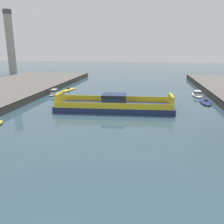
# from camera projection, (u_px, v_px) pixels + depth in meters

# --- Properties ---
(chain_ferry) EXTENTS (23.35, 8.14, 3.30)m
(chain_ferry) POSITION_uv_depth(u_px,v_px,m) (114.00, 105.00, 47.07)
(chain_ferry) COLOR navy
(chain_ferry) RESTS_ON ground
(moored_boat_near_left) EXTENTS (2.17, 5.26, 1.58)m
(moored_boat_near_left) POSITION_uv_depth(u_px,v_px,m) (55.00, 93.00, 62.35)
(moored_boat_near_left) COLOR white
(moored_boat_near_left) RESTS_ON ground
(moored_boat_near_right) EXTENTS (2.29, 6.25, 0.98)m
(moored_boat_near_right) POSITION_uv_depth(u_px,v_px,m) (206.00, 102.00, 53.03)
(moored_boat_near_right) COLOR navy
(moored_boat_near_right) RESTS_ON ground
(moored_boat_mid_right) EXTENTS (2.36, 6.90, 1.42)m
(moored_boat_mid_right) POSITION_uv_depth(u_px,v_px,m) (197.00, 94.00, 61.02)
(moored_boat_mid_right) COLOR white
(moored_boat_mid_right) RESTS_ON ground
(moored_boat_upstream_b) EXTENTS (3.22, 7.47, 0.85)m
(moored_boat_upstream_b) POSITION_uv_depth(u_px,v_px,m) (68.00, 90.00, 69.32)
(moored_boat_upstream_b) COLOR yellow
(moored_boat_upstream_b) RESTS_ON ground
(smokestack_distant_b) EXTENTS (3.85, 3.85, 28.54)m
(smokestack_distant_b) POSITION_uv_depth(u_px,v_px,m) (10.00, 40.00, 109.26)
(smokestack_distant_b) COLOR #9E998E
(smokestack_distant_b) RESTS_ON ground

